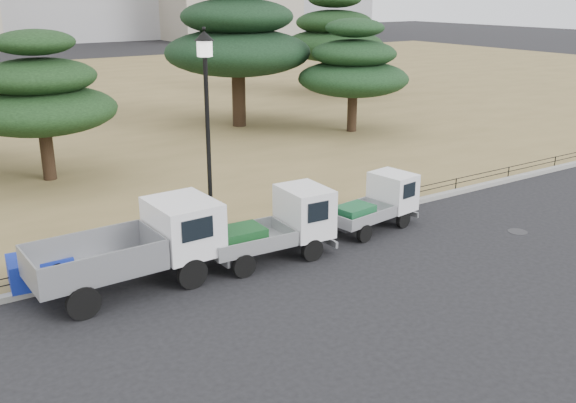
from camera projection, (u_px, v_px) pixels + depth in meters
ground at (328, 265)px, 17.58m from camera, size 220.00×220.00×0.00m
lawn at (46, 105)px, 41.80m from camera, size 120.00×56.00×0.15m
curb at (277, 234)px, 19.61m from camera, size 120.00×0.25×0.16m
truck_large at (138, 244)px, 15.99m from camera, size 4.77×2.04×2.05m
truck_kei_front at (277, 225)px, 17.84m from camera, size 3.68×1.73×1.91m
truck_kei_rear at (377, 203)px, 20.17m from camera, size 3.29×1.76×1.64m
street_lamp at (207, 104)px, 17.48m from camera, size 0.54×0.54×6.02m
pipe_fence at (274, 222)px, 19.62m from camera, size 38.00×0.04×0.40m
tarp_pile at (42, 267)px, 16.13m from camera, size 1.61×1.25×1.01m
manhole at (518, 232)px, 20.03m from camera, size 0.60×0.60×0.01m
pine_center_left at (40, 95)px, 24.09m from camera, size 5.61×5.61×5.70m
pine_center_right at (237, 36)px, 33.59m from camera, size 7.74×7.74×8.21m
pine_east_near at (353, 67)px, 32.72m from camera, size 5.69×5.69×5.75m
pine_east_far at (334, 35)px, 44.96m from camera, size 7.06×7.06×7.09m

